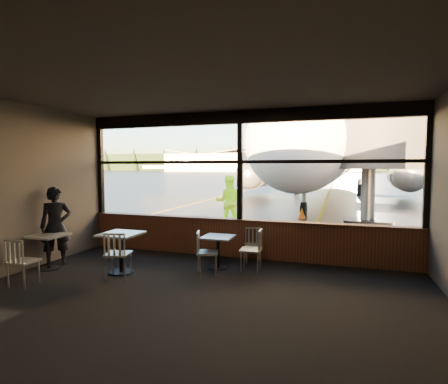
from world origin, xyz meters
The scene contains 29 objects.
ground_plane centered at (0.00, 120.00, 0.00)m, with size 520.00×520.00×0.00m, color black.
carpet_floor centered at (0.00, -3.00, 0.01)m, with size 8.00×6.00×0.01m, color black.
ceiling centered at (0.00, -3.00, 3.50)m, with size 8.00×6.00×0.04m, color #38332D.
wall_back centered at (0.00, -6.00, 1.75)m, with size 8.00×0.04×3.50m, color #453F37.
window_sill centered at (0.00, 0.00, 0.45)m, with size 8.00×0.28×0.90m, color #572C1A.
window_header centered at (0.00, 0.00, 3.35)m, with size 8.00×0.18×0.30m, color black.
mullion_left centered at (-3.95, 0.00, 2.20)m, with size 0.12×0.12×2.60m, color black.
mullion_centre centered at (0.00, 0.00, 2.20)m, with size 0.12×0.12×2.60m, color black.
mullion_right centered at (3.95, 0.00, 2.20)m, with size 0.12×0.12×2.60m, color black.
window_transom centered at (0.00, 0.00, 2.30)m, with size 8.00×0.10×0.08m, color black.
airliner centered at (1.33, 20.20, 5.79)m, with size 31.60×37.92×11.59m, color white, non-canonical shape.
jet_bridge centered at (3.60, 5.50, 2.58)m, with size 9.69×11.84×5.17m, color #29292C, non-canonical shape.
cafe_table_near centered at (-0.19, -1.06, 0.35)m, with size 0.64×0.64×0.70m, color #A59F97, non-canonical shape.
cafe_table_mid centered at (-1.98, -1.98, 0.41)m, with size 0.75×0.75×0.83m, color #99958C, non-canonical shape.
cafe_table_left centered at (-3.60, -2.24, 0.37)m, with size 0.68×0.68×0.74m, color #A9A39B, non-canonical shape.
chair_near_e centered at (0.53, -1.06, 0.45)m, with size 0.49×0.49×0.90m, color #AAA699, non-canonical shape.
chair_near_w centered at (-0.25, -1.53, 0.44)m, with size 0.48×0.48×0.89m, color #BBB6A9, non-canonical shape.
chair_near_n centered at (0.43, -0.40, 0.40)m, with size 0.44×0.44×0.80m, color beige, non-canonical shape.
chair_mid_s centered at (-1.82, -2.29, 0.47)m, with size 0.51×0.51×0.94m, color beige, non-canonical shape.
chair_left_s centered at (-3.19, -3.23, 0.45)m, with size 0.49×0.49×0.90m, color beige, non-canonical shape.
passenger centered at (-3.70, -1.91, 0.87)m, with size 0.64×0.42×1.75m, color black.
ground_crew centered at (-1.53, 3.91, 0.94)m, with size 0.92×0.71×1.89m, color #BFF219.
cone_nose centered at (0.79, 6.96, 0.23)m, with size 0.34×0.34×0.47m, color #DE4A07.
hangar_left centered at (-70.00, 180.00, 5.50)m, with size 45.00×18.00×11.00m, color silver, non-canonical shape.
hangar_mid centered at (0.00, 185.00, 5.00)m, with size 38.00×15.00×10.00m, color silver, non-canonical shape.
fuel_tank_a centered at (-30.00, 182.00, 3.00)m, with size 8.00×8.00×6.00m, color silver.
fuel_tank_b centered at (-20.00, 182.00, 3.00)m, with size 8.00×8.00×6.00m, color silver.
fuel_tank_c centered at (-10.00, 182.00, 3.00)m, with size 8.00×8.00×6.00m, color silver.
treeline centered at (0.00, 210.00, 6.00)m, with size 360.00×3.00×12.00m, color black.
Camera 1 is at (2.23, -8.02, 2.16)m, focal length 28.00 mm.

